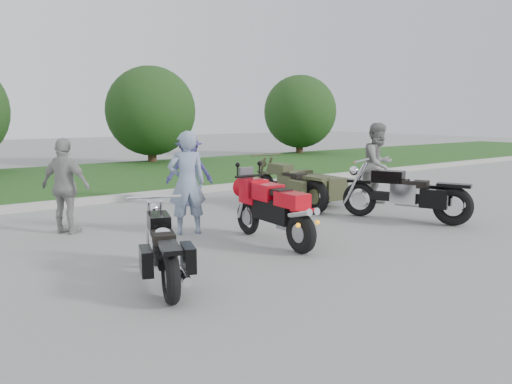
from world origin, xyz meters
TOP-DOWN VIEW (x-y plane):
  - ground at (0.00, 0.00)m, footprint 80.00×80.00m
  - curb at (0.00, 6.00)m, footprint 60.00×0.30m
  - grass_strip at (0.00, 10.15)m, footprint 60.00×8.00m
  - tree_mid_right at (4.00, 13.50)m, footprint 3.60×3.60m
  - tree_far_right at (12.00, 13.50)m, footprint 3.60×3.60m
  - sportbike_red at (0.22, 0.64)m, footprint 0.39×2.08m
  - cruiser_left at (-2.07, -0.09)m, footprint 0.80×2.04m
  - cruiser_right at (3.41, 0.44)m, footprint 1.19×2.37m
  - cruiser_sidecar at (2.91, 2.84)m, footprint 1.25×2.48m
  - person_stripe at (-0.56, 2.08)m, footprint 0.75×0.60m
  - person_grey at (4.36, 2.04)m, footprint 0.96×0.78m
  - person_denim at (0.77, 4.44)m, footprint 1.20×1.08m
  - person_back at (-2.25, 3.34)m, footprint 0.88×1.04m

SIDE VIEW (x-z plane):
  - ground at x=0.00m, z-range 0.00..0.00m
  - grass_strip at x=0.00m, z-range 0.00..0.14m
  - curb at x=0.00m, z-range 0.00..0.15m
  - cruiser_left at x=-2.07m, z-range 0.01..0.82m
  - cruiser_sidecar at x=2.91m, z-range -0.03..0.92m
  - cruiser_right at x=3.41m, z-range 0.01..0.98m
  - sportbike_red at x=0.22m, z-range 0.09..1.07m
  - person_denim at x=0.77m, z-range 0.00..1.61m
  - person_back at x=-2.25m, z-range 0.00..1.67m
  - person_stripe at x=-0.56m, z-range 0.00..1.79m
  - person_grey at x=4.36m, z-range 0.00..1.88m
  - tree_mid_right at x=4.00m, z-range 0.19..4.19m
  - tree_far_right at x=12.00m, z-range 0.19..4.19m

